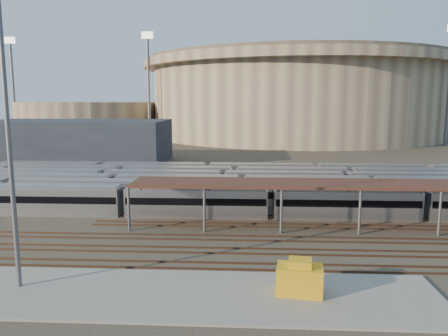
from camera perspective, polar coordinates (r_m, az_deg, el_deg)
name	(u,v)px	position (r m, az deg, el deg)	size (l,w,h in m)	color
ground	(198,235)	(48.55, -3.40, -8.77)	(420.00, 420.00, 0.00)	#383026
apron	(111,293)	(35.75, -14.54, -15.50)	(50.00, 9.00, 0.20)	gray
subway_trains	(240,187)	(65.75, 2.11, -2.46)	(123.44, 23.90, 3.60)	silver
inspection_shed	(393,186)	(53.56, 21.18, -2.19)	(60.30, 6.00, 5.30)	#5B5C60
empty_tracks	(192,250)	(43.81, -4.15, -10.62)	(170.00, 9.62, 0.18)	#4C3323
stadium	(295,96)	(187.02, 9.26, 9.26)	(124.00, 124.00, 32.50)	#9C8D69
secondary_arena	(88,119)	(187.87, -17.36, 6.08)	(56.00, 56.00, 14.00)	#9C8D69
service_building	(77,142)	(109.16, -18.63, 3.28)	(42.00, 20.00, 10.00)	#1E232D
floodlight_0	(148,83)	(160.04, -9.84, 10.84)	(4.00, 1.00, 38.40)	#5B5C60
floodlight_1	(13,85)	(189.06, -25.85, 9.77)	(4.00, 1.00, 38.40)	#5B5C60
floodlight_3	(215,87)	(206.63, -1.18, 10.48)	(4.00, 1.00, 38.40)	#5B5C60
yard_light_pole	(9,147)	(36.46, -26.25, 2.46)	(0.81, 0.36, 21.82)	#5B5C60
yellow_equipment	(300,280)	(34.42, 9.85, -14.19)	(3.43, 2.15, 2.15)	#C69312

